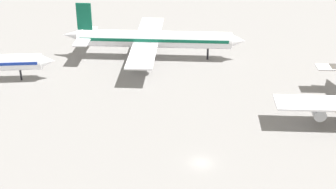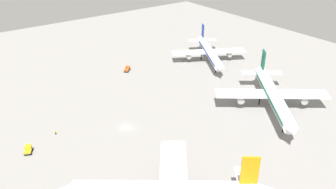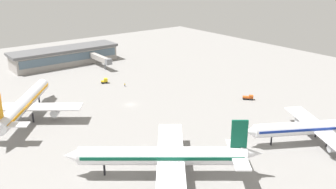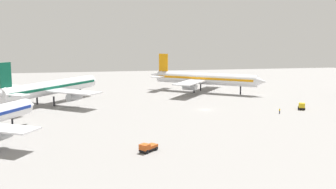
# 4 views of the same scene
# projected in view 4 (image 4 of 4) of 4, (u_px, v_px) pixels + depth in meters

# --- Properties ---
(ground) EXTENTS (288.00, 288.00, 0.00)m
(ground) POSITION_uv_depth(u_px,v_px,m) (205.00, 110.00, 130.77)
(ground) COLOR gray
(airplane_at_gate) EXTENTS (45.49, 38.63, 16.40)m
(airplane_at_gate) POSITION_uv_depth(u_px,v_px,m) (51.00, 88.00, 140.77)
(airplane_at_gate) COLOR white
(airplane_at_gate) RESTS_ON ground
(airplane_taxiing) EXTENTS (38.78, 45.83, 16.44)m
(airplane_taxiing) POSITION_uv_depth(u_px,v_px,m) (204.00, 79.00, 169.79)
(airplane_taxiing) COLOR white
(airplane_taxiing) RESTS_ON ground
(baggage_tug) EXTENTS (3.71, 3.30, 2.30)m
(baggage_tug) POSITION_uv_depth(u_px,v_px,m) (302.00, 106.00, 131.11)
(baggage_tug) COLOR black
(baggage_tug) RESTS_ON ground
(pushback_tractor) EXTENTS (4.39, 4.52, 1.90)m
(pushback_tractor) POSITION_uv_depth(u_px,v_px,m) (148.00, 147.00, 83.90)
(pushback_tractor) COLOR black
(pushback_tractor) RESTS_ON ground
(ground_crew_worker) EXTENTS (0.52, 0.52, 1.67)m
(ground_crew_worker) POSITION_uv_depth(u_px,v_px,m) (280.00, 111.00, 124.48)
(ground_crew_worker) COLOR #1E2338
(ground_crew_worker) RESTS_ON ground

